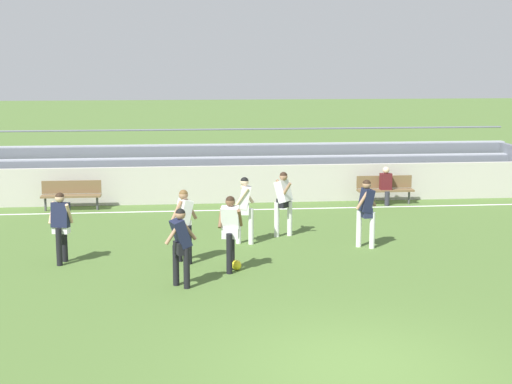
{
  "coord_description": "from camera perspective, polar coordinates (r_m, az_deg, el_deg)",
  "views": [
    {
      "loc": [
        -2.65,
        -10.59,
        4.52
      ],
      "look_at": [
        -0.73,
        7.82,
        1.33
      ],
      "focal_mm": 53.31,
      "sensor_mm": 36.0,
      "label": 1
    }
  ],
  "objects": [
    {
      "name": "soccer_ball",
      "position": [
        16.71,
        -1.48,
        -5.51
      ],
      "size": [
        0.22,
        0.22,
        0.22
      ],
      "primitive_type": "sphere",
      "color": "yellow",
      "rests_on": "ground"
    },
    {
      "name": "player_white_wide_right",
      "position": [
        18.88,
        -0.86,
        -0.92
      ],
      "size": [
        0.53,
        0.49,
        1.69
      ],
      "color": "white",
      "rests_on": "ground"
    },
    {
      "name": "field_line_sideline",
      "position": [
        23.46,
        0.64,
        -1.31
      ],
      "size": [
        44.0,
        0.12,
        0.01
      ],
      "primitive_type": "cube",
      "color": "white",
      "rests_on": "ground"
    },
    {
      "name": "sideline_wall",
      "position": [
        24.55,
        0.32,
        0.62
      ],
      "size": [
        48.0,
        0.16,
        1.21
      ],
      "primitive_type": "cube",
      "color": "#BCB7AD",
      "rests_on": "ground"
    },
    {
      "name": "player_dark_wide_left",
      "position": [
        15.35,
        -5.66,
        -3.66
      ],
      "size": [
        0.67,
        0.48,
        1.62
      ],
      "color": "black",
      "rests_on": "ground"
    },
    {
      "name": "player_dark_trailing_run",
      "position": [
        18.69,
        8.26,
        -1.14
      ],
      "size": [
        0.62,
        0.45,
        1.69
      ],
      "color": "white",
      "rests_on": "ground"
    },
    {
      "name": "bench_near_bin",
      "position": [
        23.95,
        -13.69,
        -0.04
      ],
      "size": [
        1.8,
        0.4,
        0.9
      ],
      "color": "brown",
      "rests_on": "ground"
    },
    {
      "name": "bench_near_wall_gap",
      "position": [
        24.62,
        9.65,
        0.37
      ],
      "size": [
        1.8,
        0.4,
        0.9
      ],
      "color": "brown",
      "rests_on": "ground"
    },
    {
      "name": "spectator_seated",
      "position": [
        24.49,
        9.73,
        0.68
      ],
      "size": [
        0.36,
        0.42,
        1.21
      ],
      "color": "#2D2D38",
      "rests_on": "ground"
    },
    {
      "name": "player_white_pressing_high",
      "position": [
        19.71,
        2.07,
        -0.45
      ],
      "size": [
        0.53,
        0.71,
        1.7
      ],
      "color": "white",
      "rests_on": "ground"
    },
    {
      "name": "player_white_on_ball",
      "position": [
        16.39,
        -1.93,
        -2.63
      ],
      "size": [
        0.56,
        0.54,
        1.67
      ],
      "color": "black",
      "rests_on": "ground"
    },
    {
      "name": "player_dark_dropping_back",
      "position": [
        17.58,
        -14.44,
        -2.18
      ],
      "size": [
        0.55,
        0.46,
        1.63
      ],
      "color": "black",
      "rests_on": "ground"
    },
    {
      "name": "ground_plane",
      "position": [
        11.81,
        7.67,
        -12.79
      ],
      "size": [
        160.0,
        160.0,
        0.0
      ],
      "primitive_type": "plane",
      "color": "#4C6B30"
    },
    {
      "name": "bleacher_stand",
      "position": [
        26.55,
        -0.78,
        1.89
      ],
      "size": [
        19.6,
        2.6,
        2.1
      ],
      "color": "#9EA3AD",
      "rests_on": "ground"
    },
    {
      "name": "player_white_deep_cover",
      "position": [
        17.18,
        -5.44,
        -2.06
      ],
      "size": [
        0.64,
        0.49,
        1.68
      ],
      "color": "black",
      "rests_on": "ground"
    }
  ]
}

